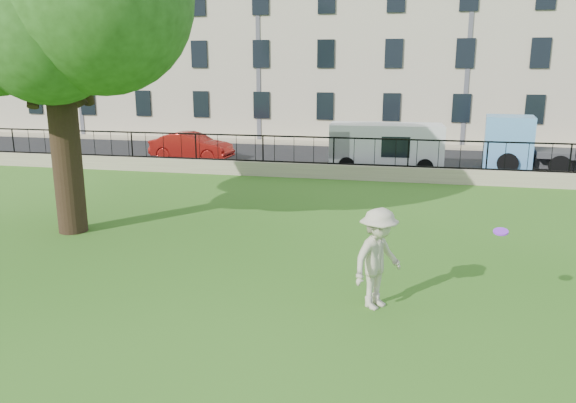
% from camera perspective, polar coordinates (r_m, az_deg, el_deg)
% --- Properties ---
extents(ground, '(120.00, 120.00, 0.00)m').
position_cam_1_polar(ground, '(12.05, -3.04, -8.80)').
color(ground, '#2C5F16').
rests_on(ground, ground).
extents(retaining_wall, '(50.00, 0.40, 0.60)m').
position_cam_1_polar(retaining_wall, '(23.32, 4.63, 3.07)').
color(retaining_wall, gray).
rests_on(retaining_wall, ground).
extents(iron_railing, '(50.00, 0.05, 1.13)m').
position_cam_1_polar(iron_railing, '(23.18, 4.67, 5.14)').
color(iron_railing, black).
rests_on(iron_railing, retaining_wall).
extents(street, '(60.00, 9.00, 0.01)m').
position_cam_1_polar(street, '(27.97, 5.89, 4.22)').
color(street, black).
rests_on(street, ground).
extents(sidewalk, '(60.00, 1.40, 0.12)m').
position_cam_1_polar(sidewalk, '(33.07, 6.89, 5.77)').
color(sidewalk, gray).
rests_on(sidewalk, ground).
extents(building_row, '(56.40, 10.40, 13.80)m').
position_cam_1_polar(building_row, '(38.47, 8.03, 17.09)').
color(building_row, '#B4A58F').
rests_on(building_row, ground).
extents(man, '(1.35, 1.48, 1.99)m').
position_cam_1_polar(man, '(10.94, 9.12, -5.76)').
color(man, '#B8AF96').
rests_on(man, ground).
extents(frisbee, '(0.35, 0.34, 0.12)m').
position_cam_1_polar(frisbee, '(11.01, 20.81, -2.88)').
color(frisbee, '#902AF1').
extents(red_sedan, '(4.16, 1.75, 1.34)m').
position_cam_1_polar(red_sedan, '(28.22, -9.77, 5.55)').
color(red_sedan, maroon).
rests_on(red_sedan, street).
extents(white_van, '(5.01, 2.22, 2.06)m').
position_cam_1_polar(white_van, '(25.40, 9.88, 5.46)').
color(white_van, silver).
rests_on(white_van, street).
extents(blue_truck, '(5.91, 2.64, 2.40)m').
position_cam_1_polar(blue_truck, '(27.08, 25.40, 5.21)').
color(blue_truck, '#5E9FDC').
rests_on(blue_truck, street).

